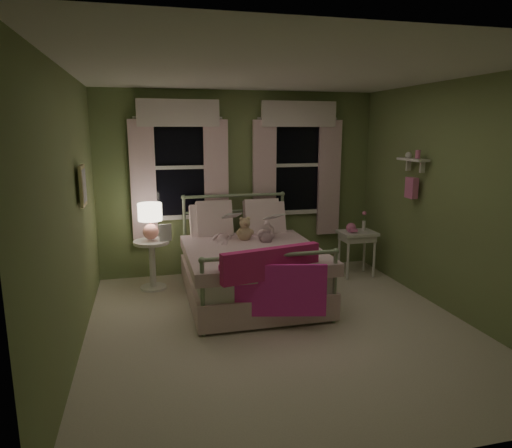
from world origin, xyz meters
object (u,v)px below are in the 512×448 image
object	(u,v)px
bed	(249,267)
nightstand_right	(357,238)
teddy_bear	(245,230)
nightstand_left	(152,258)
child_right	(263,214)
table_lamp	(150,218)
child_left	(221,217)

from	to	relation	value
bed	nightstand_right	bearing A→B (deg)	14.74
teddy_bear	nightstand_left	xyz separation A→B (m)	(-1.17, 0.32, -0.37)
bed	child_right	size ratio (longest dim) A/B	2.52
bed	table_lamp	distance (m)	1.43
child_left	bed	bearing A→B (deg)	130.73
child_right	teddy_bear	world-z (taller)	child_right
bed	child_left	xyz separation A→B (m)	(-0.28, 0.42, 0.57)
nightstand_left	nightstand_right	bearing A→B (deg)	-2.84
child_right	table_lamp	world-z (taller)	child_right
teddy_bear	nightstand_right	world-z (taller)	teddy_bear
child_left	child_right	world-z (taller)	child_right
bed	nightstand_right	xyz separation A→B (m)	(1.67, 0.44, 0.17)
child_left	child_right	bearing A→B (deg)	-172.87
table_lamp	child_right	bearing A→B (deg)	-6.25
child_left	child_right	distance (m)	0.56
child_right	child_left	bearing A→B (deg)	10.08
table_lamp	bed	bearing A→B (deg)	-26.35
child_right	nightstand_left	world-z (taller)	child_right
nightstand_left	table_lamp	bearing A→B (deg)	180.00
child_right	teddy_bear	distance (m)	0.37
child_right	nightstand_right	distance (m)	1.45
child_left	teddy_bear	xyz separation A→B (m)	(0.28, -0.16, -0.16)
teddy_bear	nightstand_left	world-z (taller)	teddy_bear
child_left	child_right	size ratio (longest dim) A/B	0.95
nightstand_right	child_left	bearing A→B (deg)	-179.47
child_right	table_lamp	bearing A→B (deg)	3.83
child_left	teddy_bear	distance (m)	0.36
teddy_bear	table_lamp	xyz separation A→B (m)	(-1.17, 0.32, 0.16)
bed	table_lamp	world-z (taller)	bed
bed	child_left	bearing A→B (deg)	123.60
nightstand_left	bed	bearing A→B (deg)	-26.35
bed	teddy_bear	size ratio (longest dim) A/B	6.40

